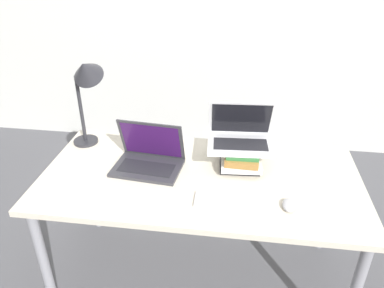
{
  "coord_description": "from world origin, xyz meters",
  "views": [
    {
      "loc": [
        0.18,
        -1.16,
        1.77
      ],
      "look_at": [
        -0.04,
        0.4,
        0.88
      ],
      "focal_mm": 35.0,
      "sensor_mm": 36.0,
      "label": 1
    }
  ],
  "objects": [
    {
      "name": "desk",
      "position": [
        0.0,
        0.4,
        0.64
      ],
      "size": [
        1.6,
        0.79,
        0.7
      ],
      "color": "beige",
      "rests_on": "ground_plane"
    },
    {
      "name": "laptop_left",
      "position": [
        -0.27,
        0.44,
        0.75
      ],
      "size": [
        0.37,
        0.27,
        0.24
      ],
      "color": "#333338",
      "rests_on": "desk"
    },
    {
      "name": "book_stack",
      "position": [
        0.2,
        0.52,
        0.76
      ],
      "size": [
        0.23,
        0.27,
        0.12
      ],
      "color": "black",
      "rests_on": "desk"
    },
    {
      "name": "laptop_on_books",
      "position": [
        0.19,
        0.54,
        0.87
      ],
      "size": [
        0.35,
        0.26,
        0.23
      ],
      "color": "silver",
      "rests_on": "book_stack"
    },
    {
      "name": "wireless_keyboard",
      "position": [
        0.16,
        0.2,
        0.71
      ],
      "size": [
        0.32,
        0.11,
        0.01
      ],
      "color": "silver",
      "rests_on": "desk"
    },
    {
      "name": "mouse",
      "position": [
        0.42,
        0.2,
        0.72
      ],
      "size": [
        0.06,
        0.1,
        0.03
      ],
      "color": "#B2B2B7",
      "rests_on": "desk"
    },
    {
      "name": "desk_lamp",
      "position": [
        -0.64,
        0.62,
        1.1
      ],
      "size": [
        0.23,
        0.2,
        0.54
      ],
      "color": "#28282D",
      "rests_on": "desk"
    }
  ]
}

